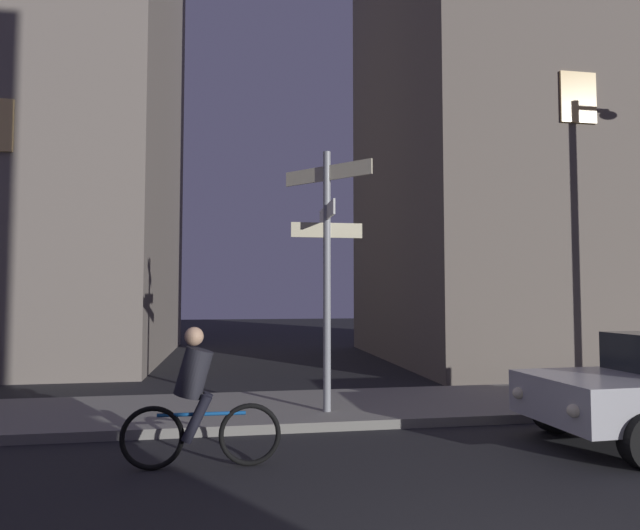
% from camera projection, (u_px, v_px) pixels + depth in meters
% --- Properties ---
extents(sidewalk_kerb, '(40.00, 2.61, 0.14)m').
position_uv_depth(sidewalk_kerb, '(359.00, 406.00, 9.09)').
color(sidewalk_kerb, gray).
rests_on(sidewalk_kerb, ground_plane).
extents(signpost, '(1.21, 1.28, 4.15)m').
position_uv_depth(signpost, '(327.00, 254.00, 8.54)').
color(signpost, gray).
rests_on(signpost, sidewalk_kerb).
extents(cyclist, '(1.82, 0.33, 1.61)m').
position_uv_depth(cyclist, '(198.00, 402.00, 6.12)').
color(cyclist, black).
rests_on(cyclist, ground_plane).
extents(building_left_block, '(8.83, 9.33, 14.30)m').
position_uv_depth(building_left_block, '(22.00, 126.00, 16.35)').
color(building_left_block, slate).
rests_on(building_left_block, ground_plane).
extents(building_right_block, '(8.82, 8.90, 21.18)m').
position_uv_depth(building_right_block, '(517.00, 27.00, 17.11)').
color(building_right_block, '#6B6056').
rests_on(building_right_block, ground_plane).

